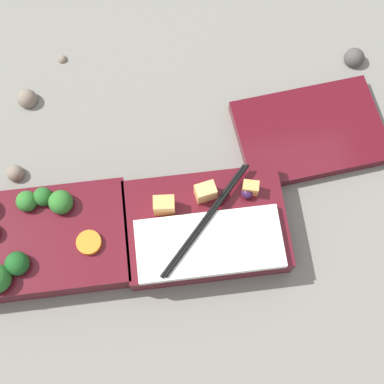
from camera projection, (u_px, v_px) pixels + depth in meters
ground_plane at (134, 239)px, 0.76m from camera, size 3.00×3.00×0.00m
bento_tray_vegetable at (45, 240)px, 0.73m from camera, size 0.22×0.15×0.07m
bento_tray_rice at (206, 229)px, 0.74m from camera, size 0.22×0.15×0.07m
bento_lid at (309, 132)px, 0.81m from camera, size 0.23×0.16×0.02m
pebble_0 at (62, 58)px, 0.86m from camera, size 0.01×0.01×0.01m
pebble_1 at (27, 99)px, 0.83m from camera, size 0.03×0.03×0.03m
pebble_2 at (354, 58)px, 0.85m from camera, size 0.03×0.03×0.03m
pebble_3 at (16, 173)px, 0.79m from camera, size 0.03×0.03×0.03m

